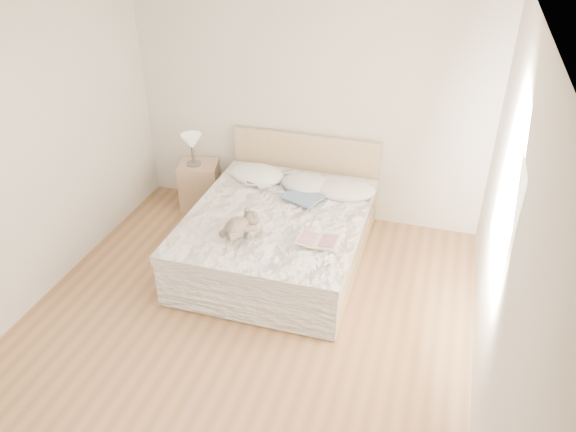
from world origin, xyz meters
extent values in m
cube|color=brown|center=(0.00, 0.00, 0.00)|extent=(4.00, 4.50, 0.00)
cube|color=white|center=(0.00, 0.00, 2.70)|extent=(4.00, 4.50, 0.00)
cube|color=beige|center=(0.00, 2.25, 1.35)|extent=(4.00, 0.02, 2.70)
cube|color=beige|center=(-2.00, 0.00, 1.35)|extent=(0.02, 4.50, 2.70)
cube|color=beige|center=(2.00, 0.00, 1.35)|extent=(0.02, 4.50, 2.70)
cube|color=white|center=(1.99, 0.30, 1.45)|extent=(0.02, 1.30, 1.10)
cube|color=tan|center=(0.00, 1.15, 0.10)|extent=(1.68, 2.08, 0.20)
cube|color=white|center=(0.00, 1.15, 0.35)|extent=(1.60, 2.00, 0.30)
cube|color=white|center=(0.00, 1.10, 0.54)|extent=(1.72, 2.05, 0.10)
cube|color=tan|center=(0.00, 2.19, 0.50)|extent=(1.70, 0.06, 1.00)
cube|color=#9E8261|center=(-1.26, 1.98, 0.28)|extent=(0.53, 0.50, 0.56)
cylinder|color=#524D46|center=(-1.30, 1.95, 0.57)|extent=(0.17, 0.17, 0.02)
cylinder|color=#443F39|center=(-1.30, 1.95, 0.70)|extent=(0.03, 0.03, 0.24)
cone|color=#F0EACE|center=(-1.30, 1.95, 0.85)|extent=(0.31, 0.31, 0.17)
ellipsoid|color=white|center=(-0.44, 1.77, 0.64)|extent=(0.67, 0.51, 0.19)
ellipsoid|color=silver|center=(0.15, 1.73, 0.64)|extent=(0.59, 0.43, 0.17)
ellipsoid|color=silver|center=(0.58, 1.72, 0.64)|extent=(0.69, 0.52, 0.19)
cube|color=white|center=(-0.38, 1.61, 0.63)|extent=(0.36, 0.31, 0.02)
cube|color=beige|center=(0.53, 0.70, 0.63)|extent=(0.40, 0.28, 0.03)
camera|label=1|loc=(1.49, -3.46, 3.50)|focal=35.00mm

